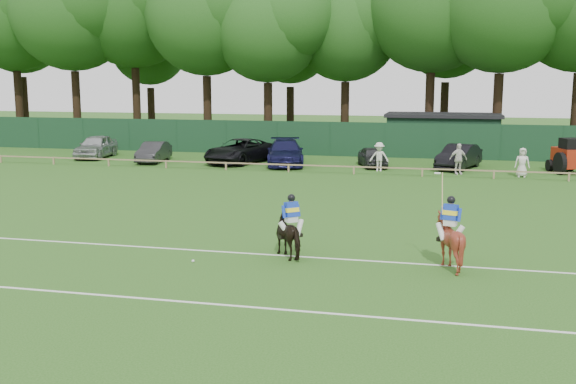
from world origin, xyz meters
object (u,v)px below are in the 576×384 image
(sedan_navy, at_px, (285,152))
(estate_black, at_px, (459,157))
(spectator_mid, at_px, (458,159))
(tractor, at_px, (569,157))
(polo_ball, at_px, (193,261))
(suv_black, at_px, (240,151))
(spectator_right, at_px, (522,162))
(hatch_grey, at_px, (372,157))
(horse_dark, at_px, (291,235))
(sedan_grey, at_px, (154,152))
(utility_shed, at_px, (443,134))
(horse_chestnut, at_px, (449,241))
(spectator_left, at_px, (379,157))
(sedan_silver, at_px, (96,146))

(sedan_navy, relative_size, estate_black, 1.23)
(spectator_mid, distance_m, tractor, 6.77)
(spectator_mid, distance_m, polo_ball, 23.28)
(suv_black, height_order, spectator_right, spectator_right)
(hatch_grey, relative_size, estate_black, 0.80)
(horse_dark, bearing_deg, suv_black, -109.97)
(suv_black, height_order, polo_ball, suv_black)
(horse_dark, xyz_separation_m, suv_black, (-8.77, 22.61, 0.08))
(sedan_grey, relative_size, spectator_mid, 2.24)
(estate_black, bearing_deg, suv_black, -158.94)
(horse_dark, relative_size, utility_shed, 0.20)
(tractor, bearing_deg, horse_dark, -135.08)
(horse_dark, xyz_separation_m, horse_chestnut, (4.93, -0.15, 0.10))
(sedan_grey, bearing_deg, tractor, -5.66)
(spectator_left, relative_size, spectator_mid, 0.96)
(sedan_grey, xyz_separation_m, tractor, (26.56, 0.64, 0.32))
(sedan_navy, relative_size, polo_ball, 63.12)
(sedan_silver, xyz_separation_m, sedan_navy, (14.14, -0.80, 0.01))
(sedan_silver, relative_size, spectator_left, 2.69)
(utility_shed, relative_size, tractor, 2.89)
(estate_black, xyz_separation_m, spectator_left, (-4.78, -2.32, 0.13))
(hatch_grey, distance_m, spectator_mid, 5.82)
(horse_chestnut, height_order, polo_ball, horse_chestnut)
(suv_black, height_order, spectator_left, spectator_left)
(horse_dark, distance_m, horse_chestnut, 4.94)
(tractor, bearing_deg, spectator_mid, -179.45)
(horse_chestnut, distance_m, spectator_mid, 20.52)
(horse_chestnut, distance_m, tractor, 23.62)
(sedan_navy, distance_m, estate_black, 11.10)
(horse_chestnut, xyz_separation_m, polo_ball, (-7.77, -1.22, -0.78))
(spectator_right, xyz_separation_m, utility_shed, (-4.61, 10.90, 0.69))
(sedan_grey, bearing_deg, polo_ball, -70.01)
(sedan_grey, height_order, sedan_navy, sedan_navy)
(hatch_grey, distance_m, utility_shed, 9.44)
(suv_black, bearing_deg, spectator_left, 4.75)
(horse_chestnut, xyz_separation_m, hatch_grey, (-4.80, 22.85, -0.19))
(horse_dark, relative_size, sedan_silver, 0.36)
(tractor, bearing_deg, sedan_grey, 164.30)
(suv_black, bearing_deg, utility_shed, 48.65)
(tractor, bearing_deg, suv_black, 162.37)
(estate_black, bearing_deg, horse_chestnut, -72.05)
(sedan_navy, bearing_deg, spectator_left, -27.91)
(horse_dark, bearing_deg, sedan_grey, -97.26)
(sedan_grey, xyz_separation_m, hatch_grey, (14.78, 0.92, -0.05))
(horse_dark, relative_size, hatch_grey, 0.46)
(horse_dark, bearing_deg, estate_black, -144.70)
(sedan_silver, bearing_deg, polo_ball, -63.15)
(sedan_silver, distance_m, utility_shed, 25.41)
(sedan_navy, bearing_deg, horse_dark, -89.89)
(spectator_left, distance_m, spectator_mid, 4.71)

